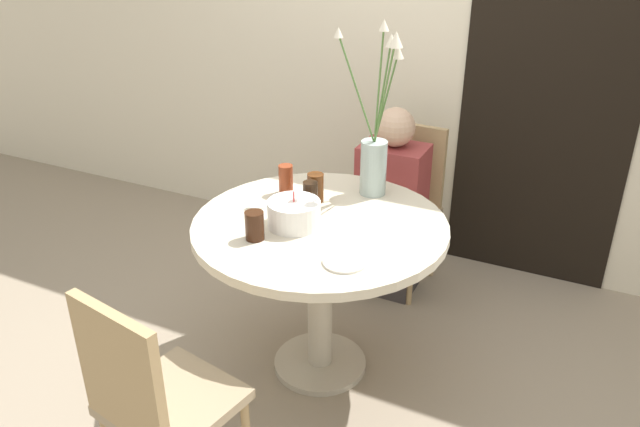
# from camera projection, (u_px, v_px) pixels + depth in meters

# --- Properties ---
(ground_plane) EXTENTS (16.00, 16.00, 0.00)m
(ground_plane) POSITION_uv_depth(u_px,v_px,m) (320.00, 365.00, 2.95)
(ground_plane) COLOR gray
(wall_back) EXTENTS (8.00, 0.05, 2.60)m
(wall_back) POSITION_uv_depth(u_px,v_px,m) (425.00, 37.00, 3.44)
(wall_back) COLOR beige
(wall_back) RESTS_ON ground_plane
(doorway_panel) EXTENTS (0.90, 0.01, 2.05)m
(doorway_panel) POSITION_uv_depth(u_px,v_px,m) (548.00, 103.00, 3.26)
(doorway_panel) COLOR black
(doorway_panel) RESTS_ON ground_plane
(dining_table) EXTENTS (1.08, 1.08, 0.76)m
(dining_table) POSITION_uv_depth(u_px,v_px,m) (320.00, 251.00, 2.67)
(dining_table) COLOR beige
(dining_table) RESTS_ON ground_plane
(chair_far_back) EXTENTS (0.42, 0.42, 0.89)m
(chair_far_back) POSITION_uv_depth(u_px,v_px,m) (403.00, 198.00, 3.45)
(chair_far_back) COLOR #9E896B
(chair_far_back) RESTS_ON ground_plane
(chair_near_front) EXTENTS (0.47, 0.47, 0.89)m
(chair_near_front) POSITION_uv_depth(u_px,v_px,m) (152.00, 396.00, 2.06)
(chair_near_front) COLOR #9E896B
(chair_near_front) RESTS_ON ground_plane
(birthday_cake) EXTENTS (0.22, 0.22, 0.15)m
(birthday_cake) POSITION_uv_depth(u_px,v_px,m) (294.00, 214.00, 2.56)
(birthday_cake) COLOR white
(birthday_cake) RESTS_ON dining_table
(flower_vase) EXTENTS (0.34, 0.23, 0.79)m
(flower_vase) POSITION_uv_depth(u_px,v_px,m) (375.00, 150.00, 2.77)
(flower_vase) COLOR #9EB2AD
(flower_vase) RESTS_ON dining_table
(side_plate) EXTENTS (0.17, 0.17, 0.01)m
(side_plate) POSITION_uv_depth(u_px,v_px,m) (345.00, 262.00, 2.31)
(side_plate) COLOR silver
(side_plate) RESTS_ON dining_table
(drink_glass_0) EXTENTS (0.07, 0.07, 0.14)m
(drink_glass_0) POSITION_uv_depth(u_px,v_px,m) (286.00, 179.00, 2.84)
(drink_glass_0) COLOR maroon
(drink_glass_0) RESTS_ON dining_table
(drink_glass_1) EXTENTS (0.06, 0.06, 0.13)m
(drink_glass_1) POSITION_uv_depth(u_px,v_px,m) (310.00, 196.00, 2.69)
(drink_glass_1) COLOR black
(drink_glass_1) RESTS_ON dining_table
(drink_glass_2) EXTENTS (0.07, 0.07, 0.13)m
(drink_glass_2) POSITION_uv_depth(u_px,v_px,m) (315.00, 188.00, 2.77)
(drink_glass_2) COLOR #51280F
(drink_glass_2) RESTS_ON dining_table
(drink_glass_3) EXTENTS (0.08, 0.08, 0.12)m
(drink_glass_3) POSITION_uv_depth(u_px,v_px,m) (255.00, 226.00, 2.45)
(drink_glass_3) COLOR #33190C
(drink_glass_3) RESTS_ON dining_table
(person_guest) EXTENTS (0.34, 0.24, 1.05)m
(person_guest) POSITION_uv_depth(u_px,v_px,m) (391.00, 209.00, 3.33)
(person_guest) COLOR #383333
(person_guest) RESTS_ON ground_plane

